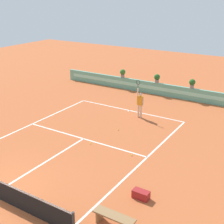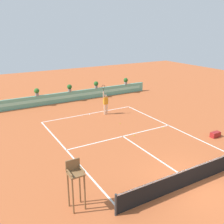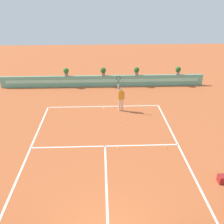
# 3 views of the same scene
# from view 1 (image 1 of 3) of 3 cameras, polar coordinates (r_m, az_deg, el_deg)

# --- Properties ---
(ground_plane) EXTENTS (60.00, 60.00, 0.00)m
(ground_plane) POSITION_cam_1_polar(r_m,az_deg,el_deg) (18.09, -5.98, -5.31)
(ground_plane) COLOR #B2562D
(court_lines) EXTENTS (8.32, 11.94, 0.01)m
(court_lines) POSITION_cam_1_polar(r_m,az_deg,el_deg) (18.60, -4.62, -4.48)
(court_lines) COLOR white
(court_lines) RESTS_ON ground
(back_wall_barrier) EXTENTS (18.00, 0.21, 1.00)m
(back_wall_barrier) POSITION_cam_1_polar(r_m,az_deg,el_deg) (26.29, 7.97, 4.24)
(back_wall_barrier) COLOR #60A88E
(back_wall_barrier) RESTS_ON ground
(bench_courtside) EXTENTS (1.60, 0.44, 0.51)m
(bench_courtside) POSITION_cam_1_polar(r_m,az_deg,el_deg) (11.90, 0.41, -18.69)
(bench_courtside) COLOR olive
(bench_courtside) RESTS_ON ground
(gear_bag) EXTENTS (0.70, 0.36, 0.36)m
(gear_bag) POSITION_cam_1_polar(r_m,az_deg,el_deg) (13.41, 5.27, -14.67)
(gear_bag) COLOR maroon
(gear_bag) RESTS_ON ground
(tennis_player) EXTENTS (0.62, 0.24, 2.58)m
(tennis_player) POSITION_cam_1_polar(r_m,az_deg,el_deg) (21.06, 5.09, 1.69)
(tennis_player) COLOR beige
(tennis_player) RESTS_ON ground
(tennis_ball_near_baseline) EXTENTS (0.07, 0.07, 0.07)m
(tennis_ball_near_baseline) POSITION_cam_1_polar(r_m,az_deg,el_deg) (17.73, -3.94, -5.69)
(tennis_ball_near_baseline) COLOR #CCE033
(tennis_ball_near_baseline) RESTS_ON ground
(tennis_ball_mid_court) EXTENTS (0.07, 0.07, 0.07)m
(tennis_ball_mid_court) POSITION_cam_1_polar(r_m,az_deg,el_deg) (16.51, 3.59, -7.83)
(tennis_ball_mid_court) COLOR #CCE033
(tennis_ball_mid_court) RESTS_ON ground
(tennis_ball_by_sideline) EXTENTS (0.07, 0.07, 0.07)m
(tennis_ball_by_sideline) POSITION_cam_1_polar(r_m,az_deg,el_deg) (19.40, 1.12, -3.20)
(tennis_ball_by_sideline) COLOR #CCE033
(tennis_ball_by_sideline) RESTS_ON ground
(potted_plant_right) EXTENTS (0.48, 0.48, 0.72)m
(potted_plant_right) POSITION_cam_1_polar(r_m,az_deg,el_deg) (25.03, 14.34, 5.11)
(potted_plant_right) COLOR gray
(potted_plant_right) RESTS_ON back_wall_barrier
(potted_plant_left) EXTENTS (0.48, 0.48, 0.72)m
(potted_plant_left) POSITION_cam_1_polar(r_m,az_deg,el_deg) (27.45, 1.95, 7.12)
(potted_plant_left) COLOR gray
(potted_plant_left) RESTS_ON back_wall_barrier
(potted_plant_centre) EXTENTS (0.48, 0.48, 0.72)m
(potted_plant_centre) POSITION_cam_1_polar(r_m,az_deg,el_deg) (26.03, 8.16, 6.15)
(potted_plant_centre) COLOR gray
(potted_plant_centre) RESTS_ON back_wall_barrier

